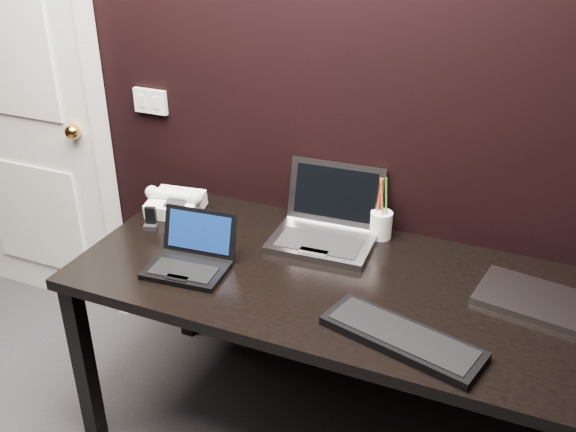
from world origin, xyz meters
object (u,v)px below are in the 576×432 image
at_px(closed_laptop, 531,298).
at_px(mobile_phone, 151,220).
at_px(door, 16,99).
at_px(pen_cup, 381,224).
at_px(netbook, 190,258).
at_px(desk_phone, 175,203).
at_px(ext_keyboard, 402,338).
at_px(desk, 324,294).
at_px(silver_laptop, 326,228).

height_order(closed_laptop, mobile_phone, mobile_phone).
distance_m(door, pen_cup, 1.77).
height_order(netbook, desk_phone, netbook).
distance_m(ext_keyboard, desk_phone, 1.13).
bearing_deg(pen_cup, door, 178.45).
relative_size(desk, closed_laptop, 4.80).
xyz_separation_m(silver_laptop, ext_keyboard, (0.41, -0.47, -0.03)).
xyz_separation_m(ext_keyboard, mobile_phone, (-1.06, 0.29, 0.02)).
xyz_separation_m(netbook, closed_laptop, (1.10, 0.25, -0.02)).
height_order(door, netbook, door).
relative_size(desk, ext_keyboard, 3.40).
xyz_separation_m(desk, netbook, (-0.44, -0.14, 0.11)).
bearing_deg(mobile_phone, ext_keyboard, -15.46).
bearing_deg(closed_laptop, ext_keyboard, -132.08).
relative_size(desk, desk_phone, 6.83).
height_order(ext_keyboard, pen_cup, pen_cup).
distance_m(closed_laptop, desk_phone, 1.36).
height_order(desk, mobile_phone, mobile_phone).
relative_size(desk, silver_laptop, 4.43).
bearing_deg(pen_cup, closed_laptop, -21.05).
distance_m(desk, silver_laptop, 0.27).
xyz_separation_m(door, pen_cup, (1.75, -0.05, -0.25)).
bearing_deg(mobile_phone, silver_laptop, 15.52).
height_order(closed_laptop, desk_phone, desk_phone).
bearing_deg(pen_cup, desk, -106.77).
relative_size(silver_laptop, ext_keyboard, 0.77).
xyz_separation_m(closed_laptop, pen_cup, (-0.55, 0.21, 0.05)).
relative_size(mobile_phone, pen_cup, 0.35).
distance_m(netbook, ext_keyboard, 0.78).
bearing_deg(ext_keyboard, mobile_phone, 164.54).
relative_size(netbook, silver_laptop, 0.76).
distance_m(door, silver_laptop, 1.59).
distance_m(mobile_phone, pen_cup, 0.87).
distance_m(desk, desk_phone, 0.74).
bearing_deg(closed_laptop, pen_cup, 158.95).
height_order(ext_keyboard, desk_phone, desk_phone).
bearing_deg(desk_phone, netbook, -51.02).
bearing_deg(silver_laptop, pen_cup, 28.99).
relative_size(door, pen_cup, 8.87).
bearing_deg(desk, silver_laptop, 110.06).
relative_size(door, closed_laptop, 6.05).
bearing_deg(pen_cup, desk_phone, -170.47).
xyz_separation_m(desk_phone, mobile_phone, (-0.02, -0.14, -0.01)).
height_order(silver_laptop, pen_cup, silver_laptop).
bearing_deg(silver_laptop, desk_phone, -176.81).
bearing_deg(silver_laptop, door, 174.60).
bearing_deg(closed_laptop, mobile_phone, -177.24).
relative_size(silver_laptop, closed_laptop, 1.08).
xyz_separation_m(door, netbook, (1.21, -0.51, -0.27)).
bearing_deg(desk_phone, ext_keyboard, -22.83).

